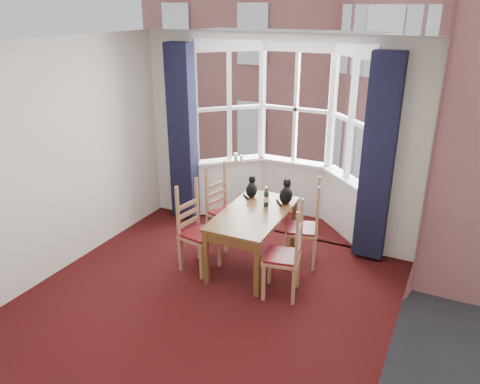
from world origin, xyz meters
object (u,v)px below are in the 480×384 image
Objects in this scene: chair_right_near at (290,259)px; wine_bottle at (266,198)px; candle_short at (242,158)px; dining_table at (254,218)px; candle_tall at (236,157)px; cat_left at (252,189)px; cat_right at (286,194)px; chair_left_near at (194,233)px; chair_left_far at (221,211)px; chair_right_far at (309,230)px.

wine_bottle is at bearing 130.60° from chair_right_near.
candle_short is (-0.91, 1.15, 0.07)m from wine_bottle.
dining_table is 15.70× the size of candle_short.
dining_table is at bearing -55.51° from candle_tall.
cat_right reaches higher than cat_left.
chair_left_near is 0.73m from chair_left_far.
candle_short is at bearing 100.93° from chair_left_far.
cat_left reaches higher than dining_table.
cat_right is at bearing -40.32° from candle_short.
wine_bottle is at bearing -51.53° from candle_short.
candle_tall reaches higher than candle_short.
candle_tall is (-0.30, 1.76, 0.46)m from chair_left_near.
cat_right is 0.29m from wine_bottle.
cat_right is at bearing 48.72° from wine_bottle.
wine_bottle is (0.70, 0.64, 0.37)m from chair_left_near.
chair_right_far is at bearing -35.93° from candle_short.
candle_short is at bearing 123.11° from cat_left.
cat_right reaches higher than chair_left_far.
candle_short is (-1.10, 0.93, 0.07)m from cat_right.
chair_right_far is at bearing -20.03° from cat_right.
cat_right is at bearing 114.24° from chair_right_near.
chair_right_near is (0.66, -0.46, -0.17)m from dining_table.
candle_tall reaches higher than dining_table.
candle_short is (-0.85, 1.39, 0.28)m from dining_table.
candle_short is at bearing 139.68° from cat_right.
chair_left_near is 3.52× the size of wine_bottle.
chair_right_near is 3.22× the size of cat_left.
chair_right_near is at bearing -45.31° from cat_left.
chair_right_far is (0.63, 0.32, -0.17)m from dining_table.
candle_short is (-1.48, 1.07, 0.44)m from chair_right_far.
cat_right is at bearing 0.40° from cat_left.
cat_left is 2.40× the size of candle_tall.
cat_left is 0.37m from wine_bottle.
cat_left is (-0.87, 0.13, 0.36)m from chair_right_far.
candle_short is at bearing 19.24° from candle_tall.
cat_left is at bearing 145.01° from wine_bottle.
dining_table is 1.56× the size of chair_right_near.
cat_left reaches higher than candle_tall.
chair_left_far is 0.81m from wine_bottle.
chair_right_far is at bearing -0.80° from chair_left_far.
cat_left is at bearing -179.60° from cat_right.
chair_left_near is 1.84m from candle_tall.
chair_left_near is 1.30m from chair_right_near.
cat_left is at bearing 171.17° from chair_right_far.
chair_left_near is 1.01m from cat_left.
chair_left_near is 1.00× the size of chair_right_far.
dining_table is 1.56× the size of chair_left_far.
cat_left is 3.14× the size of candle_short.
chair_right_near is 1.00× the size of chair_right_far.
chair_left_far reaches higher than dining_table.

